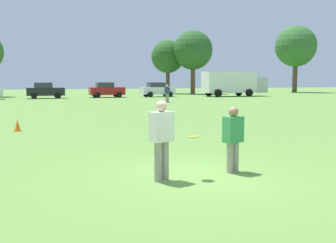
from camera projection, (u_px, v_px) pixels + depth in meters
name	position (u px, v px, depth m)	size (l,w,h in m)	color
ground_plane	(198.00, 176.00, 8.86)	(179.21, 179.21, 0.00)	#608C3D
player_thrower	(162.00, 136.00, 8.37)	(0.54, 0.42, 1.68)	gray
player_defender	(233.00, 136.00, 9.18)	(0.51, 0.39, 1.50)	gray
frisbee	(194.00, 137.00, 8.56)	(0.27, 0.27, 0.05)	yellow
traffic_cone	(17.00, 126.00, 16.71)	(0.32, 0.32, 0.48)	#D8590C
parked_car_center	(45.00, 90.00, 46.62)	(4.20, 2.23, 1.82)	black
parked_car_mid_right	(106.00, 90.00, 49.25)	(4.20, 2.23, 1.82)	maroon
parked_car_near_right	(157.00, 89.00, 51.29)	(4.20, 2.23, 1.82)	silver
box_truck	(233.00, 83.00, 52.59)	(8.51, 3.03, 3.18)	white
bystander_sideline_watcher	(167.00, 92.00, 38.17)	(0.52, 0.50, 1.66)	gray
tree_west_maple	(168.00, 57.00, 62.88)	(5.11, 5.11, 8.30)	brown
tree_center_elm	(193.00, 50.00, 60.70)	(5.85, 5.85, 9.50)	brown
tree_east_birch	(296.00, 47.00, 69.23)	(7.00, 7.00, 11.37)	brown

